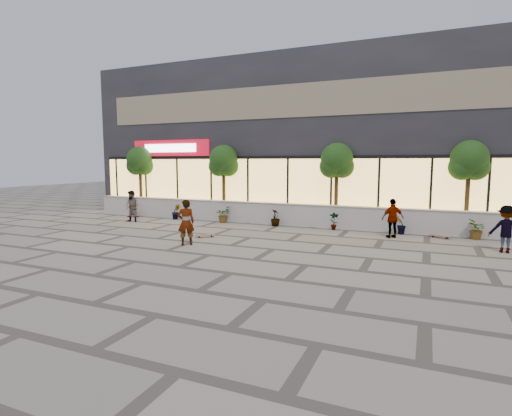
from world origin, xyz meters
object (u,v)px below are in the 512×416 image
at_px(skater_center, 186,222).
at_px(skateboard_left, 133,216).
at_px(tree_west, 140,163).
at_px(skater_right_near, 393,218).
at_px(tree_mideast, 337,163).
at_px(tree_east, 469,163).
at_px(skater_left, 132,206).
at_px(tree_midwest, 224,163).
at_px(skater_right_far, 506,229).
at_px(skateboard_center, 205,235).
at_px(skateboard_right_near, 440,236).

height_order(skater_center, skateboard_left, skater_center).
distance_m(tree_west, skater_right_near, 14.58).
xyz_separation_m(tree_mideast, tree_east, (5.50, 0.00, 0.00)).
xyz_separation_m(tree_mideast, skater_right_near, (2.75, -2.22, -2.20)).
bearing_deg(skater_left, tree_midwest, 34.23).
distance_m(skater_right_far, skateboard_center, 10.75).
bearing_deg(skateboard_right_near, tree_west, -166.33).
bearing_deg(tree_west, skater_left, -57.79).
xyz_separation_m(skater_right_near, skateboard_right_near, (1.75, 0.72, -0.70)).
xyz_separation_m(tree_west, skater_left, (1.86, -2.96, -2.19)).
bearing_deg(skateboard_center, skateboard_right_near, -18.37).
relative_size(tree_west, skater_center, 2.34).
bearing_deg(tree_west, skater_center, -41.68).
bearing_deg(skateboard_left, skater_right_far, -25.19).
bearing_deg(skater_right_near, skateboard_center, -11.73).
xyz_separation_m(tree_east, skateboard_center, (-9.69, -5.04, -2.90)).
distance_m(tree_midwest, skater_right_far, 13.07).
distance_m(tree_mideast, skater_right_far, 7.61).
distance_m(tree_mideast, skater_center, 8.06).
relative_size(tree_west, tree_mideast, 1.00).
distance_m(tree_east, skater_right_far, 4.18).
relative_size(skater_right_far, skateboard_left, 1.84).
relative_size(skateboard_center, skateboard_left, 0.90).
xyz_separation_m(skater_left, skateboard_right_near, (14.14, 1.46, -0.71)).
xyz_separation_m(skater_center, skater_right_near, (6.79, 4.42, -0.05)).
bearing_deg(skater_right_far, skateboard_right_near, -47.20).
height_order(tree_mideast, skater_left, tree_mideast).
relative_size(skater_right_near, skateboard_center, 2.05).
relative_size(tree_east, skateboard_right_near, 4.53).
bearing_deg(tree_midwest, skateboard_center, -70.20).
relative_size(skateboard_left, skateboard_right_near, 0.99).
bearing_deg(skateboard_center, skater_center, -125.42).
distance_m(tree_midwest, skater_right_near, 9.29).
height_order(tree_mideast, skater_right_near, tree_mideast).
height_order(skater_right_far, skateboard_right_near, skater_right_far).
height_order(skater_right_near, skater_right_far, skater_right_far).
xyz_separation_m(skater_center, skateboard_center, (-0.14, 1.60, -0.76)).
bearing_deg(tree_west, skater_right_far, -10.84).
distance_m(tree_midwest, skater_left, 5.17).
relative_size(tree_midwest, skater_right_far, 2.47).
distance_m(skater_center, skater_right_near, 8.10).
xyz_separation_m(tree_midwest, skateboard_left, (-4.86, -1.50, -2.90)).
xyz_separation_m(tree_east, skater_right_far, (0.92, -3.43, -2.19)).
height_order(skater_right_near, skateboard_right_near, skater_right_near).
bearing_deg(skateboard_center, tree_midwest, 69.26).
xyz_separation_m(tree_east, skateboard_right_near, (-1.00, -1.50, -2.90)).
relative_size(tree_mideast, skater_right_near, 2.49).
xyz_separation_m(skateboard_center, skateboard_right_near, (8.69, 3.54, 0.00)).
bearing_deg(skateboard_right_near, skater_left, -155.08).
bearing_deg(skateboard_center, skater_right_far, -31.93).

